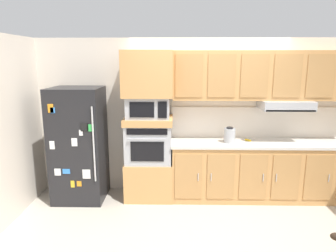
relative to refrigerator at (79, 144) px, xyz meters
name	(u,v)px	position (x,y,z in m)	size (l,w,h in m)	color
ground_plane	(213,220)	(2.02, -0.68, -0.88)	(9.60, 9.60, 0.00)	#B2A899
back_kitchen_wall	(207,116)	(2.02, 0.43, 0.37)	(6.20, 0.12, 2.50)	silver
side_panel_left	(2,131)	(-0.78, -0.68, 0.37)	(0.12, 7.10, 2.50)	silver
refrigerator	(79,144)	(0.00, 0.00, 0.00)	(0.76, 0.73, 1.76)	black
oven_base_cabinet	(149,178)	(1.08, 0.07, -0.58)	(0.74, 0.62, 0.60)	tan
built_in_oven	(149,142)	(1.08, 0.07, 0.02)	(0.70, 0.62, 0.60)	#A8AAAF
appliance_mid_shelf	(149,120)	(1.08, 0.07, 0.37)	(0.74, 0.62, 0.10)	tan
microwave	(148,107)	(1.08, 0.07, 0.58)	(0.64, 0.54, 0.32)	#A8AAAF
appliance_upper_cabinet	(148,74)	(1.08, 0.07, 1.08)	(0.74, 0.62, 0.68)	tan
lower_cabinet_run	(264,171)	(2.89, 0.07, -0.44)	(2.89, 0.63, 0.88)	tan
countertop_slab	(266,143)	(2.89, 0.07, 0.02)	(2.93, 0.64, 0.04)	beige
backsplash_panel	(262,122)	(2.89, 0.36, 0.29)	(2.93, 0.02, 0.50)	white
upper_cabinet_with_hood	(269,77)	(2.91, 0.19, 1.02)	(2.89, 0.48, 0.88)	tan
screwdriver	(248,140)	(2.64, 0.12, 0.05)	(0.17, 0.17, 0.03)	yellow
electric_kettle	(230,135)	(2.32, 0.02, 0.15)	(0.17, 0.17, 0.24)	#A8AAAF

